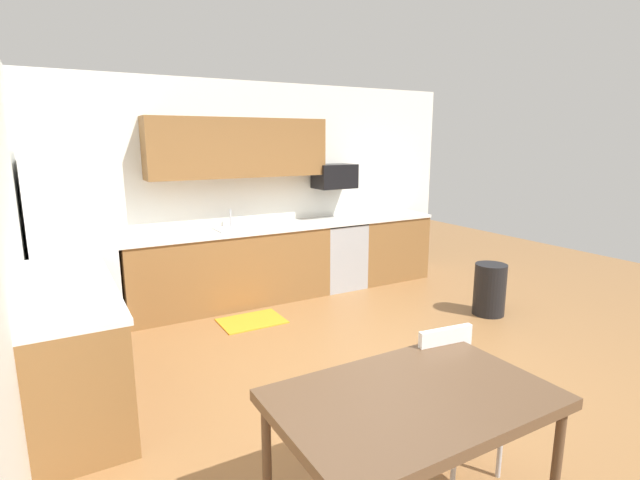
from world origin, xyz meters
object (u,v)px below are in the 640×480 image
at_px(microwave, 334,176).
at_px(trash_bin, 490,289).
at_px(chair_near_table, 454,387).
at_px(dining_table, 413,405).
at_px(oven_range, 338,254).
at_px(refrigerator, 73,246).

distance_m(microwave, trash_bin, 2.44).
bearing_deg(chair_near_table, dining_table, -155.00).
bearing_deg(oven_range, trash_bin, -62.00).
xyz_separation_m(oven_range, dining_table, (-1.88, -3.75, 0.23)).
bearing_deg(trash_bin, dining_table, -145.41).
height_order(oven_range, trash_bin, oven_range).
bearing_deg(microwave, oven_range, -90.00).
relative_size(refrigerator, trash_bin, 3.15).
relative_size(oven_range, microwave, 1.69).
bearing_deg(trash_bin, microwave, 116.74).
xyz_separation_m(microwave, dining_table, (-1.88, -3.85, -0.82)).
relative_size(refrigerator, oven_range, 2.07).
bearing_deg(trash_bin, chair_near_table, -143.33).
bearing_deg(refrigerator, microwave, 3.22).
bearing_deg(oven_range, chair_near_table, -110.70).
distance_m(oven_range, chair_near_table, 3.73).
bearing_deg(chair_near_table, trash_bin, 36.67).
distance_m(refrigerator, microwave, 3.26).
distance_m(microwave, dining_table, 4.36).
height_order(refrigerator, trash_bin, refrigerator).
bearing_deg(refrigerator, chair_near_table, -61.06).
relative_size(refrigerator, microwave, 3.50).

